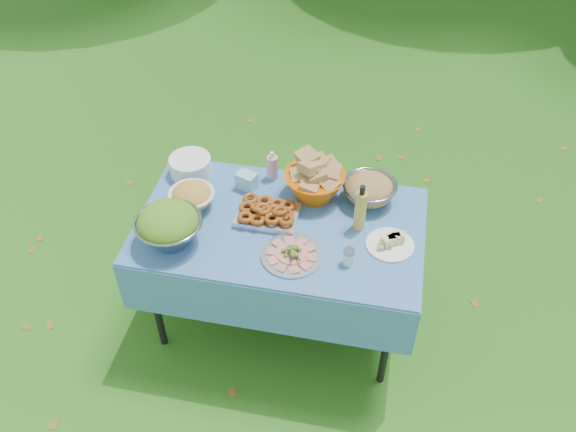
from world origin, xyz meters
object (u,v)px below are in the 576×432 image
(charcuterie_platter, at_px, (291,251))
(oil_bottle, at_px, (361,207))
(plate_stack, at_px, (191,166))
(salad_bowl, at_px, (169,225))
(picnic_table, at_px, (281,273))
(bread_bowl, at_px, (315,180))
(pasta_bowl_steel, at_px, (369,189))

(charcuterie_platter, height_order, oil_bottle, oil_bottle)
(plate_stack, bearing_deg, salad_bowl, -82.69)
(picnic_table, distance_m, plate_stack, 0.78)
(charcuterie_platter, bearing_deg, plate_stack, 142.80)
(bread_bowl, xyz_separation_m, pasta_bowl_steel, (0.29, 0.02, -0.03))
(plate_stack, height_order, bread_bowl, bread_bowl)
(plate_stack, bearing_deg, charcuterie_platter, -37.20)
(picnic_table, distance_m, salad_bowl, 0.74)
(bread_bowl, xyz_separation_m, charcuterie_platter, (-0.03, -0.47, -0.07))
(picnic_table, relative_size, charcuterie_platter, 4.84)
(charcuterie_platter, bearing_deg, salad_bowl, -178.33)
(salad_bowl, distance_m, plate_stack, 0.54)
(pasta_bowl_steel, xyz_separation_m, oil_bottle, (-0.03, -0.22, 0.06))
(pasta_bowl_steel, bearing_deg, picnic_table, -146.61)
(bread_bowl, height_order, oil_bottle, oil_bottle)
(pasta_bowl_steel, bearing_deg, oil_bottle, -96.89)
(plate_stack, distance_m, bread_bowl, 0.71)
(bread_bowl, bearing_deg, oil_bottle, -37.21)
(pasta_bowl_steel, bearing_deg, bread_bowl, -175.65)
(plate_stack, height_order, charcuterie_platter, plate_stack)
(oil_bottle, bearing_deg, pasta_bowl_steel, 83.11)
(plate_stack, distance_m, pasta_bowl_steel, 1.00)
(picnic_table, bearing_deg, plate_stack, 152.07)
(picnic_table, relative_size, bread_bowl, 4.49)
(plate_stack, relative_size, charcuterie_platter, 0.77)
(picnic_table, height_order, plate_stack, plate_stack)
(salad_bowl, xyz_separation_m, charcuterie_platter, (0.61, 0.02, -0.07))
(bread_bowl, xyz_separation_m, oil_bottle, (0.26, -0.20, 0.03))
(plate_stack, xyz_separation_m, charcuterie_platter, (0.67, -0.51, -0.02))
(charcuterie_platter, xyz_separation_m, oil_bottle, (0.30, 0.27, 0.10))
(plate_stack, bearing_deg, oil_bottle, -14.26)
(salad_bowl, height_order, charcuterie_platter, salad_bowl)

